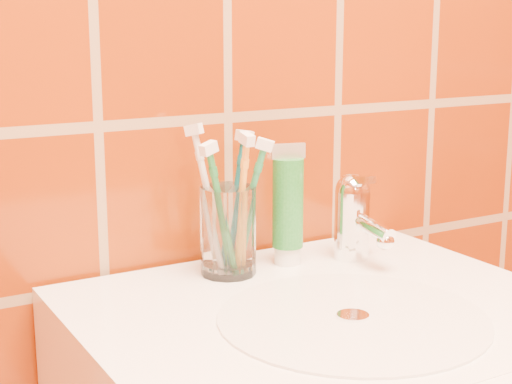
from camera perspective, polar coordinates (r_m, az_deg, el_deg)
glass_tumbler at (r=1.01m, az=-2.04°, el=-2.84°), size 0.08×0.08×0.12m
toothpaste_tube at (r=1.04m, az=2.33°, el=-1.19°), size 0.05×0.04×0.16m
faucet at (r=1.08m, az=7.15°, el=-1.59°), size 0.05×0.11×0.12m
toothbrush_0 at (r=1.01m, az=-1.56°, el=-0.76°), size 0.06×0.06×0.19m
toothbrush_1 at (r=0.98m, az=-2.53°, el=-1.44°), size 0.09×0.08×0.19m
toothbrush_2 at (r=0.99m, az=-1.11°, el=-1.02°), size 0.03×0.09×0.20m
toothbrush_3 at (r=1.00m, az=-3.40°, el=-0.68°), size 0.10×0.11×0.21m
toothbrush_4 at (r=1.00m, az=-0.66°, el=-1.11°), size 0.12×0.11×0.19m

